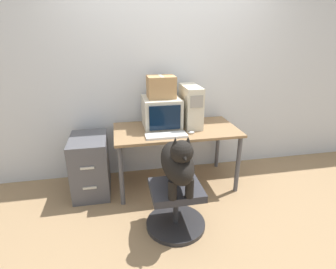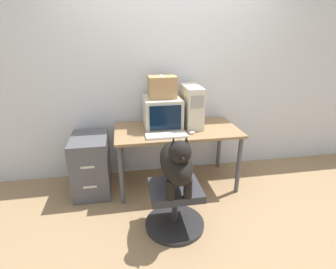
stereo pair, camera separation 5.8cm
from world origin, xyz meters
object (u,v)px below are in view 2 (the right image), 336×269
object	(u,v)px
filing_cabinet	(91,164)
keyboard	(166,135)
office_chair	(175,207)
dog	(176,162)
pc_tower	(192,106)
crt_monitor	(162,112)
cardboard_box	(162,87)

from	to	relation	value
filing_cabinet	keyboard	bearing A→B (deg)	-15.79
office_chair	dog	bearing A→B (deg)	-90.00
keyboard	filing_cabinet	distance (m)	0.95
keyboard	office_chair	size ratio (longest dim) A/B	0.78
pc_tower	dog	distance (m)	1.00
crt_monitor	office_chair	distance (m)	1.11
crt_monitor	keyboard	size ratio (longest dim) A/B	1.01
filing_cabinet	dog	bearing A→B (deg)	-45.25
pc_tower	office_chair	xyz separation A→B (m)	(-0.37, -0.86, -0.74)
keyboard	filing_cabinet	xyz separation A→B (m)	(-0.84, 0.24, -0.39)
crt_monitor	office_chair	world-z (taller)	crt_monitor
pc_tower	filing_cabinet	xyz separation A→B (m)	(-1.19, -0.07, -0.62)
office_chair	cardboard_box	distance (m)	1.31
crt_monitor	filing_cabinet	distance (m)	1.01
keyboard	cardboard_box	xyz separation A→B (m)	(0.01, 0.33, 0.46)
dog	cardboard_box	world-z (taller)	cardboard_box
pc_tower	office_chair	distance (m)	1.19
keyboard	office_chair	bearing A→B (deg)	-91.60
office_chair	dog	world-z (taller)	dog
pc_tower	office_chair	size ratio (longest dim) A/B	0.83
office_chair	dog	distance (m)	0.50
office_chair	dog	xyz separation A→B (m)	(0.00, -0.04, 0.50)
keyboard	dog	world-z (taller)	dog
keyboard	filing_cabinet	bearing A→B (deg)	164.21
keyboard	cardboard_box	world-z (taller)	cardboard_box
office_chair	keyboard	bearing A→B (deg)	88.40
pc_tower	keyboard	bearing A→B (deg)	-138.76
office_chair	filing_cabinet	distance (m)	1.14
keyboard	filing_cabinet	world-z (taller)	keyboard
crt_monitor	keyboard	bearing A→B (deg)	-91.31
crt_monitor	office_chair	bearing A→B (deg)	-91.49
pc_tower	cardboard_box	size ratio (longest dim) A/B	1.54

